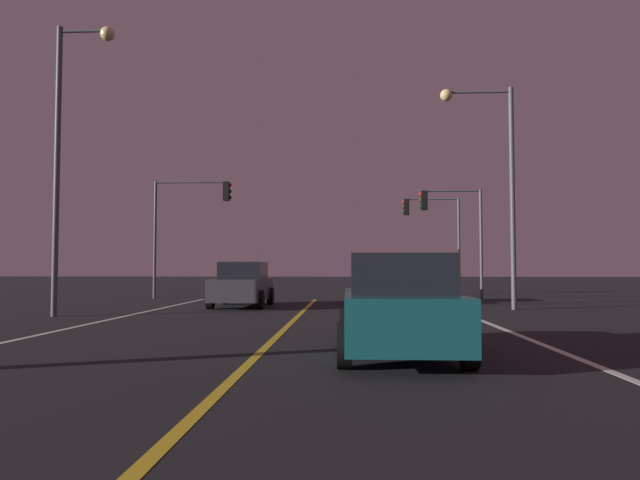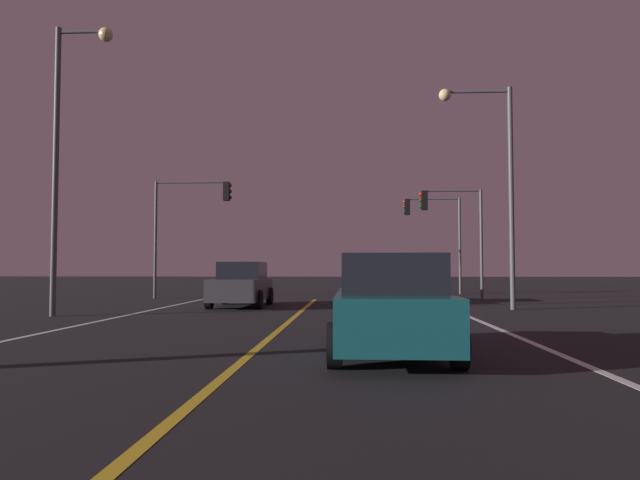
{
  "view_description": "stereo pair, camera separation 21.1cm",
  "coord_description": "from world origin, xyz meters",
  "px_view_note": "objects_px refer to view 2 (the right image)",
  "views": [
    {
      "loc": [
        1.53,
        1.84,
        1.47
      ],
      "look_at": [
        0.21,
        29.4,
        2.79
      ],
      "focal_mm": 32.82,
      "sensor_mm": 36.0,
      "label": 1
    },
    {
      "loc": [
        1.74,
        1.84,
        1.47
      ],
      "look_at": [
        0.21,
        29.4,
        2.79
      ],
      "focal_mm": 32.82,
      "sensor_mm": 36.0,
      "label": 2
    }
  ],
  "objects_px": {
    "car_oncoming": "(242,285)",
    "traffic_light_near_right": "(451,218)",
    "traffic_light_far_right": "(432,222)",
    "street_lamp_right_far": "(494,167)",
    "street_lamp_left_mid": "(68,135)",
    "car_ahead_far": "(375,283)",
    "car_lead_same_lane": "(391,307)",
    "traffic_light_near_left": "(192,211)"
  },
  "relations": [
    {
      "from": "car_oncoming",
      "to": "traffic_light_near_right",
      "type": "relative_size",
      "value": 0.83
    },
    {
      "from": "traffic_light_near_right",
      "to": "traffic_light_far_right",
      "type": "bearing_deg",
      "value": -88.75
    },
    {
      "from": "traffic_light_near_right",
      "to": "street_lamp_right_far",
      "type": "distance_m",
      "value": 6.86
    },
    {
      "from": "traffic_light_far_right",
      "to": "street_lamp_left_mid",
      "type": "bearing_deg",
      "value": 50.04
    },
    {
      "from": "street_lamp_right_far",
      "to": "car_ahead_far",
      "type": "bearing_deg",
      "value": -42.39
    },
    {
      "from": "car_lead_same_lane",
      "to": "car_ahead_far",
      "type": "relative_size",
      "value": 1.0
    },
    {
      "from": "car_oncoming",
      "to": "street_lamp_right_far",
      "type": "relative_size",
      "value": 0.54
    },
    {
      "from": "car_lead_same_lane",
      "to": "traffic_light_near_right",
      "type": "xyz_separation_m",
      "value": [
        4.0,
        17.85,
        3.02
      ]
    },
    {
      "from": "street_lamp_left_mid",
      "to": "car_ahead_far",
      "type": "bearing_deg",
      "value": 37.07
    },
    {
      "from": "traffic_light_near_left",
      "to": "street_lamp_left_mid",
      "type": "distance_m",
      "value": 10.5
    },
    {
      "from": "traffic_light_near_left",
      "to": "street_lamp_left_mid",
      "type": "height_order",
      "value": "street_lamp_left_mid"
    },
    {
      "from": "street_lamp_left_mid",
      "to": "traffic_light_near_left",
      "type": "bearing_deg",
      "value": 84.39
    },
    {
      "from": "car_oncoming",
      "to": "car_lead_same_lane",
      "type": "relative_size",
      "value": 1.0
    },
    {
      "from": "traffic_light_far_right",
      "to": "traffic_light_near_left",
      "type": "bearing_deg",
      "value": 24.14
    },
    {
      "from": "car_ahead_far",
      "to": "traffic_light_near_left",
      "type": "height_order",
      "value": "traffic_light_near_left"
    },
    {
      "from": "street_lamp_right_far",
      "to": "traffic_light_near_right",
      "type": "bearing_deg",
      "value": -86.58
    },
    {
      "from": "car_oncoming",
      "to": "street_lamp_left_mid",
      "type": "bearing_deg",
      "value": -43.55
    },
    {
      "from": "traffic_light_far_right",
      "to": "street_lamp_right_far",
      "type": "bearing_deg",
      "value": 92.45
    },
    {
      "from": "traffic_light_far_right",
      "to": "street_lamp_right_far",
      "type": "distance_m",
      "value": 12.29
    },
    {
      "from": "traffic_light_near_right",
      "to": "traffic_light_near_left",
      "type": "relative_size",
      "value": 0.91
    },
    {
      "from": "traffic_light_far_right",
      "to": "car_lead_same_lane",
      "type": "bearing_deg",
      "value": 80.57
    },
    {
      "from": "traffic_light_near_right",
      "to": "street_lamp_right_far",
      "type": "bearing_deg",
      "value": 93.42
    },
    {
      "from": "car_ahead_far",
      "to": "street_lamp_right_far",
      "type": "relative_size",
      "value": 0.54
    },
    {
      "from": "car_oncoming",
      "to": "street_lamp_left_mid",
      "type": "height_order",
      "value": "street_lamp_left_mid"
    },
    {
      "from": "car_ahead_far",
      "to": "car_oncoming",
      "type": "bearing_deg",
      "value": 116.39
    },
    {
      "from": "car_lead_same_lane",
      "to": "street_lamp_right_far",
      "type": "height_order",
      "value": "street_lamp_right_far"
    },
    {
      "from": "traffic_light_near_left",
      "to": "traffic_light_near_right",
      "type": "bearing_deg",
      "value": 0.0
    },
    {
      "from": "car_oncoming",
      "to": "street_lamp_left_mid",
      "type": "xyz_separation_m",
      "value": [
        -4.54,
        -4.77,
        4.74
      ]
    },
    {
      "from": "traffic_light_far_right",
      "to": "street_lamp_right_far",
      "type": "height_order",
      "value": "street_lamp_right_far"
    },
    {
      "from": "car_oncoming",
      "to": "traffic_light_near_left",
      "type": "height_order",
      "value": "traffic_light_near_left"
    },
    {
      "from": "traffic_light_near_right",
      "to": "car_lead_same_lane",
      "type": "bearing_deg",
      "value": 77.37
    },
    {
      "from": "car_lead_same_lane",
      "to": "car_oncoming",
      "type": "bearing_deg",
      "value": 21.67
    },
    {
      "from": "car_lead_same_lane",
      "to": "street_lamp_left_mid",
      "type": "xyz_separation_m",
      "value": [
        -9.41,
        7.48,
        4.74
      ]
    },
    {
      "from": "car_oncoming",
      "to": "traffic_light_far_right",
      "type": "xyz_separation_m",
      "value": [
        8.75,
        11.09,
        3.22
      ]
    },
    {
      "from": "traffic_light_near_right",
      "to": "car_ahead_far",
      "type": "bearing_deg",
      "value": 39.3
    },
    {
      "from": "car_oncoming",
      "to": "traffic_light_near_right",
      "type": "distance_m",
      "value": 10.91
    },
    {
      "from": "traffic_light_near_left",
      "to": "traffic_light_far_right",
      "type": "height_order",
      "value": "traffic_light_near_left"
    },
    {
      "from": "car_oncoming",
      "to": "car_ahead_far",
      "type": "relative_size",
      "value": 1.0
    },
    {
      "from": "street_lamp_right_far",
      "to": "car_oncoming",
      "type": "bearing_deg",
      "value": -7.05
    },
    {
      "from": "street_lamp_right_far",
      "to": "street_lamp_left_mid",
      "type": "bearing_deg",
      "value": 14.72
    },
    {
      "from": "car_ahead_far",
      "to": "street_lamp_left_mid",
      "type": "height_order",
      "value": "street_lamp_left_mid"
    },
    {
      "from": "car_lead_same_lane",
      "to": "traffic_light_near_left",
      "type": "bearing_deg",
      "value": 25.19
    }
  ]
}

